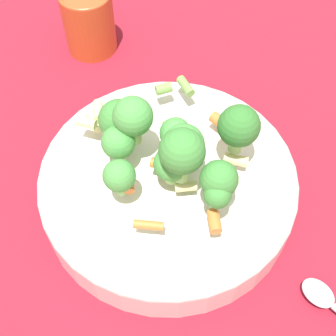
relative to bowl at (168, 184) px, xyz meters
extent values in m
plane|color=maroon|center=(0.00, 0.00, -0.03)|extent=(3.00, 3.00, 0.00)
cylinder|color=silver|center=(0.00, 0.00, -0.01)|extent=(0.29, 0.29, 0.04)
torus|color=silver|center=(0.00, 0.00, 0.02)|extent=(0.29, 0.29, 0.01)
cylinder|color=#8CB766|center=(-0.06, -0.04, 0.03)|extent=(0.02, 0.02, 0.02)
sphere|color=#3D8438|center=(-0.06, -0.04, 0.06)|extent=(0.05, 0.05, 0.05)
cylinder|color=#8CB766|center=(0.02, -0.05, 0.04)|extent=(0.01, 0.01, 0.02)
sphere|color=#479342|center=(0.02, -0.05, 0.06)|extent=(0.03, 0.03, 0.03)
cylinder|color=#8CB766|center=(-0.02, 0.01, 0.04)|extent=(0.01, 0.01, 0.02)
sphere|color=#479342|center=(-0.02, 0.01, 0.07)|extent=(0.03, 0.03, 0.03)
cylinder|color=#8CB766|center=(0.01, 0.00, 0.03)|extent=(0.01, 0.01, 0.01)
sphere|color=#479342|center=(0.01, 0.00, 0.06)|extent=(0.04, 0.04, 0.04)
cylinder|color=#8CB766|center=(0.00, 0.02, 0.04)|extent=(0.02, 0.02, 0.02)
sphere|color=#479342|center=(0.00, 0.02, 0.07)|extent=(0.04, 0.04, 0.04)
cylinder|color=#8CB766|center=(0.05, 0.04, 0.04)|extent=(0.01, 0.01, 0.01)
sphere|color=#3D8438|center=(0.05, 0.04, 0.07)|extent=(0.04, 0.04, 0.04)
cylinder|color=#8CB766|center=(-0.03, -0.05, 0.04)|extent=(0.01, 0.01, 0.01)
sphere|color=#479342|center=(-0.03, -0.05, 0.06)|extent=(0.04, 0.04, 0.04)
cylinder|color=#8CB766|center=(0.02, 0.01, 0.05)|extent=(0.02, 0.02, 0.03)
sphere|color=#3D8438|center=(0.02, 0.01, 0.09)|extent=(0.05, 0.05, 0.05)
cylinder|color=#8CB766|center=(0.00, 0.08, 0.05)|extent=(0.02, 0.02, 0.02)
sphere|color=#33722D|center=(0.00, 0.08, 0.08)|extent=(0.04, 0.04, 0.04)
cylinder|color=#8CB766|center=(0.00, 0.02, 0.04)|extent=(0.01, 0.01, 0.01)
sphere|color=#33722D|center=(0.00, 0.02, 0.06)|extent=(0.03, 0.03, 0.03)
cylinder|color=#8CB766|center=(-0.04, -0.03, 0.05)|extent=(0.01, 0.01, 0.02)
sphere|color=#479342|center=(-0.04, -0.03, 0.08)|extent=(0.04, 0.04, 0.04)
cylinder|color=#8CB766|center=(0.06, 0.03, 0.04)|extent=(0.01, 0.01, 0.01)
sphere|color=#3D8438|center=(0.06, 0.03, 0.06)|extent=(0.03, 0.03, 0.03)
cylinder|color=orange|center=(0.01, -0.05, 0.04)|extent=(0.03, 0.01, 0.01)
cylinder|color=orange|center=(-0.04, 0.07, 0.04)|extent=(0.03, 0.02, 0.01)
cylinder|color=orange|center=(-0.04, 0.09, 0.04)|extent=(0.03, 0.02, 0.01)
cylinder|color=orange|center=(0.00, -0.01, 0.04)|extent=(0.02, 0.02, 0.01)
cylinder|color=beige|center=(0.01, 0.07, 0.03)|extent=(0.02, 0.03, 0.01)
cylinder|color=#729E4C|center=(-0.10, 0.02, 0.04)|extent=(0.01, 0.02, 0.01)
cylinder|color=beige|center=(-0.09, -0.07, 0.03)|extent=(0.03, 0.02, 0.01)
cylinder|color=beige|center=(-0.05, 0.02, 0.04)|extent=(0.01, 0.02, 0.01)
cylinder|color=beige|center=(-0.07, -0.07, 0.05)|extent=(0.02, 0.02, 0.01)
cylinder|color=#729E4C|center=(-0.10, 0.05, 0.04)|extent=(0.03, 0.02, 0.01)
cylinder|color=orange|center=(0.06, -0.04, 0.04)|extent=(0.02, 0.03, 0.01)
cylinder|color=beige|center=(-0.10, -0.06, 0.04)|extent=(0.03, 0.01, 0.01)
cylinder|color=orange|center=(0.08, 0.03, 0.04)|extent=(0.03, 0.02, 0.01)
cylinder|color=beige|center=(0.03, 0.01, 0.03)|extent=(0.01, 0.02, 0.01)
cylinder|color=#CC4C23|center=(-0.29, -0.04, 0.02)|extent=(0.07, 0.07, 0.09)
ellipsoid|color=silver|center=(0.16, 0.11, -0.02)|extent=(0.04, 0.04, 0.01)
camera|label=1|loc=(0.28, -0.08, 0.45)|focal=50.00mm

